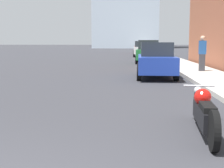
{
  "coord_description": "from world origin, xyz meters",
  "views": [
    {
      "loc": [
        1.73,
        -2.57,
        1.65
      ],
      "look_at": [
        1.33,
        4.38,
        0.71
      ],
      "focal_mm": 50.0,
      "sensor_mm": 36.0,
      "label": 1
    }
  ],
  "objects_px": {
    "parked_car_red": "(141,48)",
    "pedestrian": "(202,53)",
    "parked_car_blue": "(156,60)",
    "parked_car_green": "(148,52)",
    "parked_car_white": "(141,49)",
    "motorcycle": "(204,112)"
  },
  "relations": [
    {
      "from": "parked_car_white",
      "to": "parked_car_red",
      "type": "bearing_deg",
      "value": 89.34
    },
    {
      "from": "pedestrian",
      "to": "parked_car_white",
      "type": "bearing_deg",
      "value": 97.34
    },
    {
      "from": "parked_car_blue",
      "to": "parked_car_green",
      "type": "distance_m",
      "value": 10.23
    },
    {
      "from": "parked_car_red",
      "to": "parked_car_green",
      "type": "bearing_deg",
      "value": -91.4
    },
    {
      "from": "parked_car_blue",
      "to": "parked_car_green",
      "type": "relative_size",
      "value": 0.99
    },
    {
      "from": "parked_car_green",
      "to": "pedestrian",
      "type": "bearing_deg",
      "value": -71.16
    },
    {
      "from": "parked_car_blue",
      "to": "parked_car_red",
      "type": "distance_m",
      "value": 31.94
    },
    {
      "from": "motorcycle",
      "to": "parked_car_red",
      "type": "bearing_deg",
      "value": 94.57
    },
    {
      "from": "parked_car_green",
      "to": "parked_car_blue",
      "type": "bearing_deg",
      "value": -87.96
    },
    {
      "from": "motorcycle",
      "to": "parked_car_red",
      "type": "distance_m",
      "value": 40.95
    },
    {
      "from": "parked_car_blue",
      "to": "parked_car_white",
      "type": "xyz_separation_m",
      "value": [
        0.04,
        21.33,
        0.08
      ]
    },
    {
      "from": "parked_car_green",
      "to": "parked_car_red",
      "type": "height_order",
      "value": "parked_car_green"
    },
    {
      "from": "parked_car_red",
      "to": "pedestrian",
      "type": "distance_m",
      "value": 30.13
    },
    {
      "from": "parked_car_green",
      "to": "parked_car_white",
      "type": "bearing_deg",
      "value": 94.15
    },
    {
      "from": "parked_car_blue",
      "to": "parked_car_red",
      "type": "xyz_separation_m",
      "value": [
        0.32,
        31.94,
        0.05
      ]
    },
    {
      "from": "motorcycle",
      "to": "parked_car_blue",
      "type": "distance_m",
      "value": 9.02
    },
    {
      "from": "parked_car_red",
      "to": "pedestrian",
      "type": "bearing_deg",
      "value": -86.9
    },
    {
      "from": "parked_car_green",
      "to": "parked_car_red",
      "type": "bearing_deg",
      "value": 92.97
    },
    {
      "from": "parked_car_blue",
      "to": "parked_car_green",
      "type": "height_order",
      "value": "parked_car_green"
    },
    {
      "from": "motorcycle",
      "to": "pedestrian",
      "type": "xyz_separation_m",
      "value": [
        2.4,
        10.9,
        0.72
      ]
    },
    {
      "from": "parked_car_blue",
      "to": "parked_car_green",
      "type": "xyz_separation_m",
      "value": [
        0.21,
        10.23,
        0.08
      ]
    },
    {
      "from": "parked_car_red",
      "to": "pedestrian",
      "type": "xyz_separation_m",
      "value": [
        2.23,
        -30.05,
        0.25
      ]
    }
  ]
}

